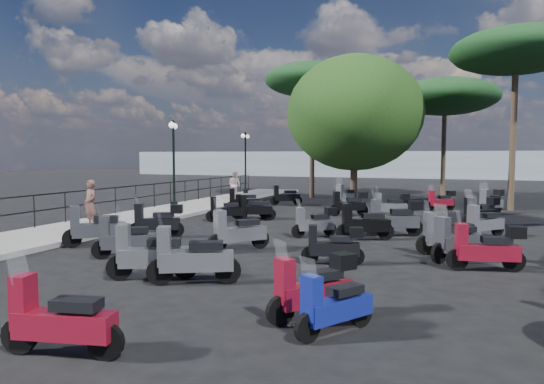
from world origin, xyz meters
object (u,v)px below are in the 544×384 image
(scooter_11, at_px, (346,196))
(scooter_15, at_px, (364,224))
(scooter_16, at_px, (391,206))
(scooter_29, at_px, (491,202))
(scooter_5, at_px, (285,196))
(scooter_18, at_px, (313,288))
(pine_2, at_px, (313,80))
(scooter_14, at_px, (333,246))
(lamp_post_1, at_px, (174,158))
(pedestrian_far, at_px, (235,185))
(pine_0, at_px, (445,97))
(scooter_23, at_px, (441,201))
(scooter_20, at_px, (456,241))
(scooter_21, at_px, (394,219))
(scooter_19, at_px, (487,249))
(scooter_31, at_px, (192,259))
(scooter_13, at_px, (150,255))
(scooter_27, at_px, (449,236))
(pine_1, at_px, (516,52))
(scooter_22, at_px, (481,212))
(scooter_28, at_px, (484,223))
(scooter_3, at_px, (225,211))
(broadleaf_tree, at_px, (355,113))
(scooter_1, at_px, (96,228))
(scooter_17, at_px, (349,204))
(scooter_12, at_px, (334,307))
(scooter_4, at_px, (243,202))
(scooter_2, at_px, (157,221))
(scooter_9, at_px, (315,223))
(scooter_6, at_px, (58,321))
(scooter_32, at_px, (250,208))
(scooter_7, at_px, (238,232))

(scooter_11, bearing_deg, scooter_15, 131.90)
(scooter_16, relative_size, scooter_29, 0.99)
(scooter_5, distance_m, scooter_16, 6.34)
(scooter_18, height_order, scooter_29, scooter_29)
(pine_2, bearing_deg, scooter_14, -72.23)
(lamp_post_1, bearing_deg, pedestrian_far, 53.27)
(pedestrian_far, xyz_separation_m, pine_0, (10.62, 7.44, 5.15))
(pedestrian_far, relative_size, scooter_23, 1.20)
(scooter_16, bearing_deg, scooter_20, 174.92)
(scooter_21, xyz_separation_m, scooter_23, (1.15, 8.09, -0.11))
(scooter_19, relative_size, pine_0, 0.23)
(scooter_31, bearing_deg, scooter_13, 62.38)
(scooter_27, bearing_deg, pine_1, -33.12)
(scooter_22, relative_size, scooter_28, 1.03)
(scooter_3, bearing_deg, scooter_23, -81.70)
(scooter_28, height_order, broadleaf_tree, broadleaf_tree)
(scooter_16, xyz_separation_m, scooter_20, (2.52, -7.86, 0.00))
(scooter_11, distance_m, broadleaf_tree, 4.22)
(scooter_1, height_order, scooter_3, scooter_1)
(scooter_17, distance_m, scooter_27, 8.07)
(scooter_20, height_order, scooter_22, scooter_20)
(scooter_17, bearing_deg, scooter_21, -179.46)
(scooter_16, bearing_deg, scooter_5, 39.80)
(scooter_12, height_order, pine_0, pine_0)
(scooter_4, relative_size, scooter_13, 0.94)
(scooter_28, bearing_deg, scooter_4, 23.38)
(scooter_5, height_order, scooter_21, scooter_21)
(lamp_post_1, bearing_deg, scooter_27, -51.81)
(scooter_29, bearing_deg, scooter_28, 117.41)
(scooter_2, bearing_deg, scooter_9, -91.35)
(scooter_12, relative_size, pine_2, 0.16)
(scooter_1, height_order, pine_1, pine_1)
(scooter_13, height_order, scooter_14, scooter_13)
(scooter_14, bearing_deg, lamp_post_1, 33.94)
(scooter_3, xyz_separation_m, scooter_12, (6.73, -10.07, -0.02))
(lamp_post_1, distance_m, scooter_15, 11.26)
(scooter_17, bearing_deg, scooter_5, 24.32)
(scooter_17, bearing_deg, lamp_post_1, 66.19)
(scooter_4, distance_m, scooter_9, 7.06)
(scooter_6, distance_m, scooter_11, 19.53)
(scooter_5, relative_size, scooter_17, 0.97)
(scooter_12, relative_size, scooter_32, 0.85)
(scooter_5, relative_size, scooter_6, 0.90)
(scooter_23, bearing_deg, scooter_18, 139.91)
(scooter_27, xyz_separation_m, pine_0, (-0.63, 18.40, 5.59))
(scooter_5, relative_size, broadleaf_tree, 0.20)
(scooter_12, bearing_deg, pine_0, -59.58)
(scooter_1, distance_m, scooter_2, 2.02)
(scooter_6, bearing_deg, scooter_27, -39.92)
(pine_2, bearing_deg, scooter_7, -80.63)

